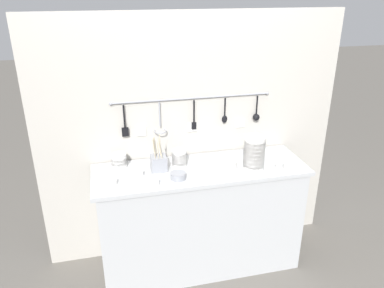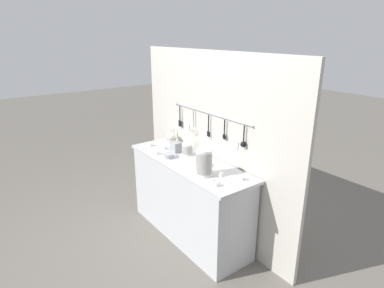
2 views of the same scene
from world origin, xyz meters
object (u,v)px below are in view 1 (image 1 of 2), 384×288
(bowl_stack_wide_centre, at_px, (119,161))
(cutlery_caddy, at_px, (159,163))
(cup_front_right, at_px, (140,173))
(cup_centre, at_px, (114,182))
(cup_by_caddy, at_px, (277,151))
(bowl_stack_nested_right, at_px, (254,153))
(cup_front_left, at_px, (261,159))
(bowl_stack_short_front, at_px, (179,158))
(cup_beside_plates, at_px, (278,166))
(cup_back_right, at_px, (286,166))
(plate_stack, at_px, (223,164))
(steel_mixing_bowl, at_px, (178,176))
(cup_edge_far, at_px, (156,182))

(bowl_stack_wide_centre, xyz_separation_m, cutlery_caddy, (0.28, -0.11, 0.01))
(bowl_stack_wide_centre, height_order, cutlery_caddy, cutlery_caddy)
(cup_front_right, distance_m, cup_centre, 0.20)
(cup_by_caddy, xyz_separation_m, cup_centre, (-1.29, -0.20, 0.00))
(bowl_stack_nested_right, xyz_separation_m, cup_front_left, (0.11, 0.11, -0.11))
(cup_front_left, height_order, cup_centre, same)
(bowl_stack_short_front, distance_m, cup_beside_plates, 0.73)
(cup_back_right, bearing_deg, cup_front_left, 128.38)
(bowl_stack_nested_right, bearing_deg, plate_stack, 160.64)
(bowl_stack_wide_centre, bearing_deg, cup_front_left, -8.08)
(bowl_stack_short_front, relative_size, bowl_stack_nested_right, 0.51)
(bowl_stack_nested_right, xyz_separation_m, cup_beside_plates, (0.18, -0.04, -0.11))
(steel_mixing_bowl, height_order, cup_front_left, steel_mixing_bowl)
(cup_front_right, xyz_separation_m, cup_front_left, (0.93, 0.03, 0.00))
(cup_beside_plates, bearing_deg, bowl_stack_nested_right, 167.01)
(steel_mixing_bowl, distance_m, cup_by_caddy, 0.88)
(cup_back_right, bearing_deg, bowl_stack_wide_centre, 165.25)
(bowl_stack_short_front, height_order, cup_front_left, bowl_stack_short_front)
(plate_stack, bearing_deg, cutlery_caddy, 170.91)
(cup_front_right, bearing_deg, cutlery_caddy, 24.71)
(plate_stack, bearing_deg, steel_mixing_bowl, -165.51)
(bowl_stack_short_front, xyz_separation_m, cup_beside_plates, (0.69, -0.22, -0.05))
(cup_by_caddy, distance_m, cup_back_right, 0.27)
(cup_edge_far, bearing_deg, cup_back_right, 1.01)
(cup_edge_far, height_order, cup_beside_plates, same)
(cup_by_caddy, distance_m, cup_beside_plates, 0.27)
(steel_mixing_bowl, bearing_deg, cup_front_right, 158.22)
(steel_mixing_bowl, height_order, cup_beside_plates, steel_mixing_bowl)
(bowl_stack_nested_right, relative_size, cup_centre, 6.04)
(bowl_stack_nested_right, height_order, cup_edge_far, bowl_stack_nested_right)
(bowl_stack_short_front, bearing_deg, cup_front_left, -6.22)
(cup_beside_plates, bearing_deg, bowl_stack_wide_centre, 165.00)
(cup_edge_far, bearing_deg, bowl_stack_short_front, 49.51)
(bowl_stack_short_front, xyz_separation_m, bowl_stack_nested_right, (0.52, -0.18, 0.06))
(cup_by_caddy, relative_size, cup_centre, 1.00)
(bowl_stack_nested_right, distance_m, cutlery_caddy, 0.70)
(bowl_stack_wide_centre, bearing_deg, cup_back_right, -14.75)
(bowl_stack_nested_right, bearing_deg, cup_by_caddy, 36.50)
(cup_edge_far, bearing_deg, bowl_stack_wide_centre, 124.41)
(bowl_stack_short_front, height_order, bowl_stack_wide_centre, bowl_stack_short_front)
(cup_front_left, bearing_deg, cup_centre, -174.61)
(steel_mixing_bowl, relative_size, cup_front_right, 2.53)
(cup_beside_plates, bearing_deg, steel_mixing_bowl, 178.11)
(bowl_stack_short_front, xyz_separation_m, cup_front_right, (-0.30, -0.10, -0.05))
(bowl_stack_nested_right, distance_m, cup_by_caddy, 0.37)
(plate_stack, xyz_separation_m, cup_by_caddy, (0.50, 0.14, -0.01))
(bowl_stack_short_front, relative_size, bowl_stack_wide_centre, 1.14)
(cup_edge_far, bearing_deg, cup_centre, 164.88)
(cup_front_left, relative_size, cup_beside_plates, 1.00)
(bowl_stack_short_front, height_order, cutlery_caddy, cutlery_caddy)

